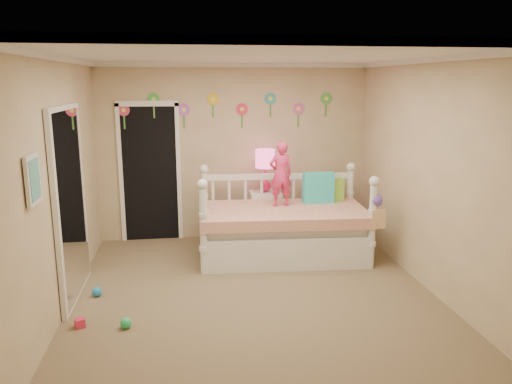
{
  "coord_description": "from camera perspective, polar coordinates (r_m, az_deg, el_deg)",
  "views": [
    {
      "loc": [
        -0.71,
        -5.14,
        2.34
      ],
      "look_at": [
        0.1,
        0.6,
        1.05
      ],
      "focal_mm": 34.96,
      "sensor_mm": 36.0,
      "label": 1
    }
  ],
  "objects": [
    {
      "name": "left_wall",
      "position": [
        5.4,
        -21.68,
        0.54
      ],
      "size": [
        0.01,
        4.5,
        2.6
      ],
      "primitive_type": "cube",
      "color": "tan",
      "rests_on": "floor"
    },
    {
      "name": "crown_molding",
      "position": [
        5.2,
        -0.17,
        15.08
      ],
      "size": [
        4.0,
        4.5,
        0.06
      ],
      "primitive_type": null,
      "color": "white",
      "rests_on": "ceiling"
    },
    {
      "name": "wall_picture",
      "position": [
        4.49,
        -24.17,
        1.3
      ],
      "size": [
        0.05,
        0.34,
        0.42
      ],
      "primitive_type": "cube",
      "color": "white",
      "rests_on": "left_wall"
    },
    {
      "name": "ceiling",
      "position": [
        5.2,
        -0.17,
        15.41
      ],
      "size": [
        4.0,
        4.5,
        0.01
      ],
      "primitive_type": "cube",
      "color": "white",
      "rests_on": "floor"
    },
    {
      "name": "right_wall",
      "position": [
        5.91,
        19.45,
        1.68
      ],
      "size": [
        0.01,
        4.5,
        2.6
      ],
      "primitive_type": "cube",
      "color": "tan",
      "rests_on": "floor"
    },
    {
      "name": "pillow_lime",
      "position": [
        7.12,
        8.59,
        0.23
      ],
      "size": [
        0.36,
        0.17,
        0.32
      ],
      "primitive_type": "cube",
      "rotation": [
        0.0,
        0.0,
        0.12
      ],
      "color": "#89D13F",
      "rests_on": "daybed"
    },
    {
      "name": "toy_scatter",
      "position": [
        5.38,
        -18.28,
        -13.3
      ],
      "size": [
        1.26,
        1.51,
        0.11
      ],
      "primitive_type": null,
      "rotation": [
        0.0,
        0.0,
        -0.42
      ],
      "color": "#996666",
      "rests_on": "floor"
    },
    {
      "name": "closet_doorway",
      "position": [
        7.51,
        -12.04,
        2.26
      ],
      "size": [
        0.9,
        0.04,
        2.07
      ],
      "primitive_type": "cube",
      "color": "black",
      "rests_on": "back_wall"
    },
    {
      "name": "child",
      "position": [
        6.73,
        2.84,
        2.06
      ],
      "size": [
        0.34,
        0.24,
        0.88
      ],
      "primitive_type": "imported",
      "rotation": [
        0.0,
        0.0,
        3.24
      ],
      "color": "#EC356E",
      "rests_on": "daybed"
    },
    {
      "name": "mirror_closet",
      "position": [
        5.73,
        -20.41,
        -1.27
      ],
      "size": [
        0.07,
        1.3,
        2.1
      ],
      "primitive_type": "cube",
      "color": "white",
      "rests_on": "left_wall"
    },
    {
      "name": "pillow_turquoise",
      "position": [
        7.0,
        7.14,
        0.48
      ],
      "size": [
        0.43,
        0.15,
        0.43
      ],
      "primitive_type": "cube",
      "rotation": [
        0.0,
        0.0,
        0.01
      ],
      "color": "#29C5CD",
      "rests_on": "daybed"
    },
    {
      "name": "hanging_bag",
      "position": [
        6.41,
        13.59,
        -2.27
      ],
      "size": [
        0.2,
        0.16,
        0.36
      ],
      "primitive_type": null,
      "color": "beige",
      "rests_on": "daybed"
    },
    {
      "name": "table_lamp",
      "position": [
        7.26,
        1.05,
        3.23
      ],
      "size": [
        0.29,
        0.29,
        0.63
      ],
      "color": "#D81C4F",
      "rests_on": "nightstand"
    },
    {
      "name": "floor",
      "position": [
        5.69,
        -0.16,
        -11.72
      ],
      "size": [
        4.0,
        4.5,
        0.01
      ],
      "primitive_type": "cube",
      "color": "#7F684C",
      "rests_on": "ground"
    },
    {
      "name": "daybed",
      "position": [
        6.7,
        3.12,
        -2.45
      ],
      "size": [
        2.31,
        1.33,
        1.22
      ],
      "primitive_type": null,
      "rotation": [
        0.0,
        0.0,
        -0.05
      ],
      "color": "white",
      "rests_on": "floor"
    },
    {
      "name": "flower_decals",
      "position": [
        7.42,
        -3.27,
        9.43
      ],
      "size": [
        3.4,
        0.02,
        0.5
      ],
      "primitive_type": null,
      "color": "#B2668C",
      "rests_on": "back_wall"
    },
    {
      "name": "nightstand",
      "position": [
        7.43,
        1.02,
        -2.8
      ],
      "size": [
        0.46,
        0.36,
        0.75
      ],
      "primitive_type": "cube",
      "rotation": [
        0.0,
        0.0,
        0.04
      ],
      "color": "white",
      "rests_on": "floor"
    },
    {
      "name": "back_wall",
      "position": [
        7.5,
        -2.53,
        4.56
      ],
      "size": [
        4.0,
        0.01,
        2.6
      ],
      "primitive_type": "cube",
      "color": "tan",
      "rests_on": "floor"
    }
  ]
}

